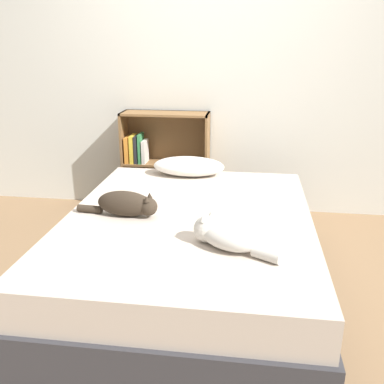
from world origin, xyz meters
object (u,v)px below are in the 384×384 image
bed (189,252)px  bookshelf (163,160)px  cat_dark (127,204)px  cat_light (224,236)px  pillow (189,166)px

bed → bookshelf: (-0.44, 1.32, 0.23)m
cat_dark → cat_light: bearing=-24.2°
pillow → bookshelf: bearing=122.3°
cat_dark → bookshelf: (-0.07, 1.39, -0.10)m
bed → pillow: size_ratio=3.51×
cat_light → cat_dark: size_ratio=0.89×
pillow → cat_dark: (-0.25, -0.89, 0.00)m
cat_light → pillow: bearing=-44.9°
bed → bookshelf: bookshelf is taller
bed → pillow: 0.90m
bed → cat_light: cat_light is taller
bed → bookshelf: bearing=108.2°
cat_dark → bed: bearing=13.9°
pillow → cat_dark: bearing=-105.7°
bookshelf → cat_light: bearing=-68.4°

